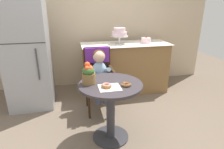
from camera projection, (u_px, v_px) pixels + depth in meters
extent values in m
plane|color=#6B5B4C|center=(111.00, 137.00, 2.38)|extent=(8.00, 8.00, 0.00)
cube|color=#C1AD8E|center=(90.00, 16.00, 3.61)|extent=(4.80, 0.10, 2.70)
cylinder|color=#332D33|center=(111.00, 85.00, 2.13)|extent=(0.72, 0.72, 0.03)
cylinder|color=#333338|center=(111.00, 113.00, 2.26)|extent=(0.10, 0.10, 0.69)
cylinder|color=#333338|center=(111.00, 136.00, 2.37)|extent=(0.44, 0.44, 0.02)
cube|color=#332114|center=(99.00, 82.00, 2.81)|extent=(0.42, 0.42, 0.04)
cube|color=#332114|center=(97.00, 62.00, 2.90)|extent=(0.40, 0.04, 0.46)
cube|color=#332114|center=(86.00, 76.00, 2.73)|extent=(0.04, 0.38, 0.18)
cube|color=#332114|center=(112.00, 74.00, 2.81)|extent=(0.04, 0.38, 0.18)
cube|color=#6B2893|center=(97.00, 55.00, 2.86)|extent=(0.36, 0.11, 0.22)
cylinder|color=#332114|center=(89.00, 104.00, 2.70)|extent=(0.03, 0.03, 0.45)
cylinder|color=#332114|center=(114.00, 102.00, 2.77)|extent=(0.03, 0.03, 0.45)
cylinder|color=#332114|center=(87.00, 93.00, 3.03)|extent=(0.03, 0.03, 0.45)
cylinder|color=#332114|center=(109.00, 91.00, 3.10)|extent=(0.03, 0.03, 0.45)
ellipsoid|color=#8CADCC|center=(99.00, 72.00, 2.73)|extent=(0.22, 0.16, 0.30)
sphere|color=#E0B293|center=(99.00, 57.00, 2.65)|extent=(0.17, 0.17, 0.17)
ellipsoid|color=#4C2D19|center=(99.00, 55.00, 2.66)|extent=(0.17, 0.17, 0.14)
cylinder|color=#8CADCC|center=(93.00, 71.00, 2.62)|extent=(0.08, 0.23, 0.13)
sphere|color=#E0B293|center=(95.00, 77.00, 2.57)|extent=(0.06, 0.06, 0.06)
cylinder|color=#8CADCC|center=(107.00, 70.00, 2.66)|extent=(0.08, 0.23, 0.13)
sphere|color=#E0B293|center=(107.00, 77.00, 2.61)|extent=(0.06, 0.06, 0.06)
cylinder|color=#3F4760|center=(96.00, 81.00, 2.69)|extent=(0.09, 0.22, 0.09)
cylinder|color=#3F4760|center=(98.00, 95.00, 2.65)|extent=(0.08, 0.08, 0.26)
cylinder|color=#3F4760|center=(104.00, 81.00, 2.71)|extent=(0.09, 0.22, 0.09)
cylinder|color=#3F4760|center=(106.00, 95.00, 2.67)|extent=(0.08, 0.08, 0.26)
cube|color=white|center=(110.00, 88.00, 2.02)|extent=(0.23, 0.21, 0.00)
torus|color=#936033|center=(106.00, 86.00, 2.02)|extent=(0.11, 0.11, 0.04)
torus|color=pink|center=(106.00, 85.00, 2.01)|extent=(0.10, 0.10, 0.02)
torus|color=#936033|center=(126.00, 84.00, 2.06)|extent=(0.11, 0.11, 0.03)
torus|color=#512D1E|center=(126.00, 83.00, 2.06)|extent=(0.09, 0.09, 0.02)
cylinder|color=brown|center=(89.00, 78.00, 2.11)|extent=(0.15, 0.15, 0.12)
ellipsoid|color=#38662D|center=(88.00, 71.00, 2.08)|extent=(0.14, 0.14, 0.10)
sphere|color=#E54C23|center=(90.00, 68.00, 2.07)|extent=(0.06, 0.06, 0.06)
sphere|color=#E54C23|center=(90.00, 67.00, 2.11)|extent=(0.05, 0.05, 0.05)
sphere|color=#E54C23|center=(87.00, 65.00, 2.07)|extent=(0.06, 0.06, 0.06)
sphere|color=#E54C23|center=(85.00, 70.00, 2.07)|extent=(0.05, 0.05, 0.05)
sphere|color=#E54C23|center=(87.00, 68.00, 2.04)|extent=(0.06, 0.06, 0.06)
sphere|color=#E54C23|center=(91.00, 69.00, 2.05)|extent=(0.05, 0.05, 0.05)
cube|color=olive|center=(125.00, 68.00, 3.52)|extent=(1.50, 0.56, 0.90)
cube|color=white|center=(126.00, 44.00, 3.37)|extent=(1.56, 0.62, 0.01)
cylinder|color=silver|center=(119.00, 44.00, 3.34)|extent=(0.16, 0.16, 0.01)
cylinder|color=silver|center=(119.00, 40.00, 3.32)|extent=(0.03, 0.03, 0.12)
cylinder|color=silver|center=(119.00, 36.00, 3.30)|extent=(0.30, 0.30, 0.01)
cylinder|color=silver|center=(119.00, 34.00, 3.28)|extent=(0.25, 0.25, 0.08)
cylinder|color=white|center=(119.00, 35.00, 3.29)|extent=(0.26, 0.26, 0.01)
cylinder|color=silver|center=(119.00, 30.00, 3.26)|extent=(0.20, 0.20, 0.07)
cylinder|color=white|center=(119.00, 31.00, 3.27)|extent=(0.21, 0.21, 0.01)
cylinder|color=silver|center=(146.00, 40.00, 3.40)|extent=(0.17, 0.17, 0.09)
sphere|color=red|center=(146.00, 37.00, 3.38)|extent=(0.02, 0.02, 0.02)
cube|color=#9EA0A5|center=(27.00, 54.00, 2.88)|extent=(0.64, 0.60, 1.70)
cube|color=black|center=(21.00, 44.00, 2.53)|extent=(0.63, 0.01, 0.01)
cylinder|color=#3F3F44|center=(37.00, 64.00, 2.66)|extent=(0.02, 0.02, 0.45)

